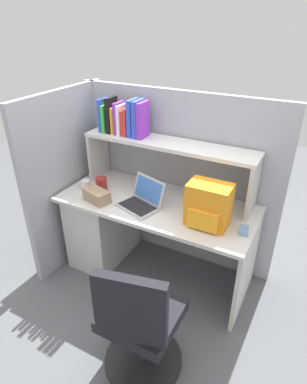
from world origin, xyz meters
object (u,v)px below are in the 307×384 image
(laptop, at_px, (142,200))
(backpack, at_px, (208,206))
(tissue_box, at_px, (97,196))
(snack_canister, at_px, (101,184))
(paper_cup, at_px, (86,185))
(computer_mouse, at_px, (244,230))
(office_chair, at_px, (140,328))

(laptop, relative_size, backpack, 1.18)
(laptop, distance_m, backpack, 0.55)
(tissue_box, xyz_separation_m, snack_canister, (-0.08, 0.18, 0.01))
(backpack, bearing_deg, tissue_box, -173.23)
(paper_cup, bearing_deg, laptop, -2.04)
(paper_cup, height_order, tissue_box, tissue_box)
(laptop, relative_size, computer_mouse, 3.60)
(computer_mouse, bearing_deg, tissue_box, 176.03)
(paper_cup, height_order, office_chair, office_chair)
(office_chair, bearing_deg, tissue_box, -53.24)
(backpack, bearing_deg, snack_canister, 175.89)
(snack_canister, xyz_separation_m, office_chair, (0.86, -0.85, -0.39))
(computer_mouse, height_order, office_chair, office_chair)
(backpack, relative_size, snack_canister, 2.78)
(laptop, distance_m, snack_canister, 0.45)
(tissue_box, distance_m, snack_canister, 0.20)
(paper_cup, xyz_separation_m, office_chair, (0.99, -0.80, -0.38))
(backpack, distance_m, computer_mouse, 0.30)
(paper_cup, xyz_separation_m, snack_canister, (0.13, 0.05, 0.02))
(computer_mouse, height_order, paper_cup, paper_cup)
(tissue_box, height_order, office_chair, office_chair)
(computer_mouse, distance_m, tissue_box, 1.17)
(computer_mouse, distance_m, snack_canister, 1.25)
(backpack, height_order, office_chair, backpack)
(backpack, xyz_separation_m, snack_canister, (-0.98, 0.07, -0.10))
(paper_cup, xyz_separation_m, tissue_box, (0.21, -0.13, 0.01))
(tissue_box, distance_m, office_chair, 1.10)
(office_chair, bearing_deg, backpack, -111.31)
(computer_mouse, bearing_deg, paper_cup, 169.84)
(computer_mouse, xyz_separation_m, tissue_box, (-1.16, -0.13, 0.03))
(tissue_box, bearing_deg, computer_mouse, 21.71)
(laptop, distance_m, tissue_box, 0.38)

